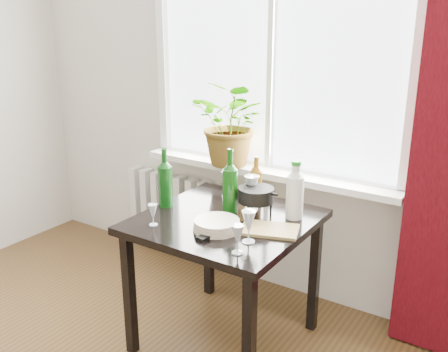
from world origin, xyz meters
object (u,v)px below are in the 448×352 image
Objects in this scene: wine_bottle_left at (165,177)px; bottle_amber at (256,180)px; fondue_pot at (256,201)px; wineglass_back_left at (227,184)px; wineglass_front_left at (153,215)px; wineglass_back_center at (252,192)px; table at (225,234)px; wine_bottle_right at (230,180)px; cleaning_bottle at (295,189)px; tv_remote at (211,234)px; radiator at (175,211)px; wineglass_far_right at (238,239)px; wineglass_front_right at (249,226)px; plate_stack at (217,225)px; cutting_board at (269,230)px; potted_plant at (233,124)px.

bottle_amber is (0.40, 0.31, -0.03)m from wine_bottle_left.
fondue_pot is (0.47, 0.17, -0.09)m from wine_bottle_left.
wineglass_front_left is (-0.08, -0.55, -0.02)m from wineglass_back_left.
fondue_pot is (0.35, 0.42, 0.02)m from wineglass_front_left.
table is at bearing -105.01° from wineglass_back_center.
cleaning_bottle is at bearing 18.82° from wine_bottle_right.
fondue_pot is at bearing 91.59° from tv_remote.
radiator is at bearing 166.55° from fondue_pot.
fondue_pot is at bearing 110.06° from wineglass_far_right.
cleaning_bottle is 0.22m from fondue_pot.
radiator is at bearing 123.34° from wineglass_front_left.
bottle_amber is at bearing 102.27° from tv_remote.
wineglass_back_left is (-0.42, 0.46, -0.00)m from wineglass_front_right.
cleaning_bottle reaches higher than plate_stack.
wineglass_front_right is at bearing 98.11° from wineglass_far_right.
wine_bottle_left is at bearing -178.73° from cutting_board.
plate_stack is at bearing 143.62° from wineglass_far_right.
table is at bearing 175.86° from cutting_board.
wineglass_back_left is at bearing -64.22° from potted_plant.
fondue_pot is (0.95, -0.49, 0.43)m from radiator.
wineglass_far_right is at bearing -23.44° from wine_bottle_left.
wineglass_back_center is 0.71× the size of cutting_board.
fondue_pot is (0.40, -0.41, -0.30)m from potted_plant.
radiator is at bearing 143.46° from table.
radiator is 1.17m from wineglass_front_left.
potted_plant reaches higher than wineglass_front_left.
wineglass_back_left is (-0.43, 0.58, 0.01)m from wineglass_far_right.
cleaning_bottle is at bearing -20.54° from radiator.
wineglass_front_left is 0.41× the size of cutting_board.
wineglass_front_left is (-0.28, -0.55, -0.08)m from bottle_amber.
wine_bottle_left is at bearing 164.76° from plate_stack.
cleaning_bottle is (1.15, -0.43, 0.52)m from radiator.
potted_plant is at bearing 140.11° from bottle_amber.
fondue_pot reaches higher than wineglass_far_right.
wineglass_back_left reaches higher than wineglass_front_left.
wineglass_front_right is (-0.05, -0.39, -0.08)m from cleaning_bottle.
tv_remote is (0.06, -0.22, 0.10)m from table.
bottle_amber reaches higher than wineglass_front_right.
fondue_pot is (0.05, -0.05, -0.03)m from wineglass_back_center.
bottle_amber reaches higher than wineglass_back_center.
table is 0.36m from wineglass_back_left.
wineglass_back_center is 0.31m from cutting_board.
wine_bottle_right is 0.40m from wineglass_front_right.
potted_plant is 1.07m from wineglass_far_right.
bottle_amber is at bearing 133.77° from fondue_pot.
wineglass_front_right is 1.16× the size of wineglass_far_right.
bottle_amber is 1.71× the size of tv_remote.
wine_bottle_right is 1.64× the size of fondue_pot.
plate_stack is (0.21, -0.42, -0.05)m from wineglass_back_left.
wine_bottle_right reaches higher than tv_remote.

